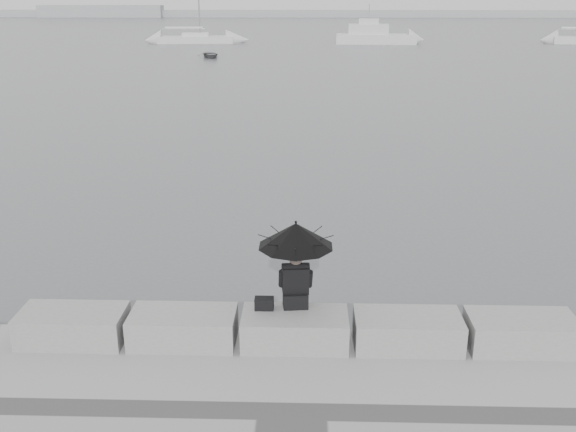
{
  "coord_description": "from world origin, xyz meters",
  "views": [
    {
      "loc": [
        0.15,
        -9.05,
        5.57
      ],
      "look_at": [
        -0.21,
        3.0,
        1.37
      ],
      "focal_mm": 40.0,
      "sensor_mm": 36.0,
      "label": 1
    }
  ],
  "objects_px": {
    "seated_person": "(296,245)",
    "sailboat_left": "(196,39)",
    "dinghy": "(210,55)",
    "motor_cruiser": "(376,36)"
  },
  "relations": [
    {
      "from": "seated_person",
      "to": "dinghy",
      "type": "distance_m",
      "value": 51.53
    },
    {
      "from": "seated_person",
      "to": "sailboat_left",
      "type": "xyz_separation_m",
      "value": [
        -12.99,
        68.35,
        -1.49
      ]
    },
    {
      "from": "seated_person",
      "to": "motor_cruiser",
      "type": "bearing_deg",
      "value": 77.27
    },
    {
      "from": "dinghy",
      "to": "seated_person",
      "type": "bearing_deg",
      "value": -103.02
    },
    {
      "from": "seated_person",
      "to": "dinghy",
      "type": "height_order",
      "value": "seated_person"
    },
    {
      "from": "sailboat_left",
      "to": "dinghy",
      "type": "bearing_deg",
      "value": -82.34
    },
    {
      "from": "seated_person",
      "to": "sailboat_left",
      "type": "height_order",
      "value": "sailboat_left"
    },
    {
      "from": "seated_person",
      "to": "motor_cruiser",
      "type": "height_order",
      "value": "motor_cruiser"
    },
    {
      "from": "seated_person",
      "to": "sailboat_left",
      "type": "distance_m",
      "value": 69.59
    },
    {
      "from": "sailboat_left",
      "to": "motor_cruiser",
      "type": "xyz_separation_m",
      "value": [
        21.0,
        -0.47,
        0.38
      ]
    }
  ]
}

